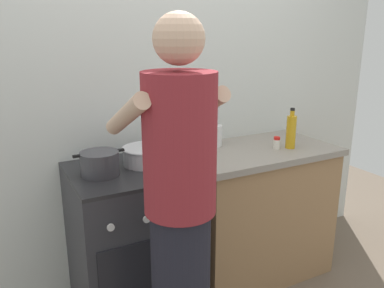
{
  "coord_description": "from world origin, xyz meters",
  "views": [
    {
      "loc": [
        -0.97,
        -1.81,
        1.62
      ],
      "look_at": [
        0.05,
        0.12,
        1.0
      ],
      "focal_mm": 36.71,
      "sensor_mm": 36.0,
      "label": 1
    }
  ],
  "objects_px": {
    "mixing_bowl": "(146,155)",
    "oil_bottle": "(291,131)",
    "stove_range": "(129,243)",
    "pot": "(100,164)",
    "spice_bottle": "(277,143)",
    "utensil_crock": "(215,132)",
    "person": "(180,219)"
  },
  "relations": [
    {
      "from": "utensil_crock",
      "to": "stove_range",
      "type": "bearing_deg",
      "value": -165.56
    },
    {
      "from": "oil_bottle",
      "to": "pot",
      "type": "bearing_deg",
      "value": 176.43
    },
    {
      "from": "mixing_bowl",
      "to": "oil_bottle",
      "type": "xyz_separation_m",
      "value": [
        0.94,
        -0.13,
        0.06
      ]
    },
    {
      "from": "pot",
      "to": "mixing_bowl",
      "type": "bearing_deg",
      "value": 11.62
    },
    {
      "from": "pot",
      "to": "utensil_crock",
      "type": "bearing_deg",
      "value": 13.34
    },
    {
      "from": "stove_range",
      "to": "spice_bottle",
      "type": "bearing_deg",
      "value": -4.06
    },
    {
      "from": "stove_range",
      "to": "oil_bottle",
      "type": "bearing_deg",
      "value": -5.06
    },
    {
      "from": "utensil_crock",
      "to": "spice_bottle",
      "type": "distance_m",
      "value": 0.41
    },
    {
      "from": "stove_range",
      "to": "mixing_bowl",
      "type": "relative_size",
      "value": 3.29
    },
    {
      "from": "stove_range",
      "to": "mixing_bowl",
      "type": "distance_m",
      "value": 0.53
    },
    {
      "from": "spice_bottle",
      "to": "person",
      "type": "height_order",
      "value": "person"
    },
    {
      "from": "pot",
      "to": "person",
      "type": "distance_m",
      "value": 0.61
    },
    {
      "from": "pot",
      "to": "person",
      "type": "bearing_deg",
      "value": -72.46
    },
    {
      "from": "stove_range",
      "to": "spice_bottle",
      "type": "xyz_separation_m",
      "value": [
        0.99,
        -0.07,
        0.49
      ]
    },
    {
      "from": "pot",
      "to": "person",
      "type": "xyz_separation_m",
      "value": [
        0.18,
        -0.58,
        -0.1
      ]
    },
    {
      "from": "mixing_bowl",
      "to": "spice_bottle",
      "type": "height_order",
      "value": "mixing_bowl"
    },
    {
      "from": "stove_range",
      "to": "person",
      "type": "relative_size",
      "value": 0.53
    },
    {
      "from": "pot",
      "to": "mixing_bowl",
      "type": "relative_size",
      "value": 0.98
    },
    {
      "from": "mixing_bowl",
      "to": "person",
      "type": "bearing_deg",
      "value": -98.73
    },
    {
      "from": "mixing_bowl",
      "to": "spice_bottle",
      "type": "relative_size",
      "value": 3.44
    },
    {
      "from": "utensil_crock",
      "to": "mixing_bowl",
      "type": "bearing_deg",
      "value": -165.76
    },
    {
      "from": "spice_bottle",
      "to": "stove_range",
      "type": "bearing_deg",
      "value": 175.94
    },
    {
      "from": "utensil_crock",
      "to": "pot",
      "type": "bearing_deg",
      "value": -166.66
    },
    {
      "from": "pot",
      "to": "spice_bottle",
      "type": "distance_m",
      "value": 1.13
    },
    {
      "from": "stove_range",
      "to": "person",
      "type": "distance_m",
      "value": 0.73
    },
    {
      "from": "spice_bottle",
      "to": "utensil_crock",
      "type": "bearing_deg",
      "value": 142.68
    },
    {
      "from": "pot",
      "to": "mixing_bowl",
      "type": "xyz_separation_m",
      "value": [
        0.28,
        0.06,
        -0.01
      ]
    },
    {
      "from": "utensil_crock",
      "to": "oil_bottle",
      "type": "height_order",
      "value": "utensil_crock"
    },
    {
      "from": "utensil_crock",
      "to": "oil_bottle",
      "type": "bearing_deg",
      "value": -33.27
    },
    {
      "from": "spice_bottle",
      "to": "person",
      "type": "bearing_deg",
      "value": -151.0
    },
    {
      "from": "person",
      "to": "mixing_bowl",
      "type": "bearing_deg",
      "value": 81.27
    },
    {
      "from": "spice_bottle",
      "to": "oil_bottle",
      "type": "relative_size",
      "value": 0.3
    }
  ]
}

